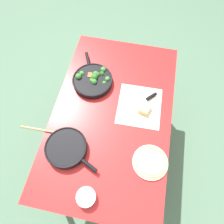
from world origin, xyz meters
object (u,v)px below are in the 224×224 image
at_px(skillet_broccoli, 93,80).
at_px(prep_bowl_steel, 86,197).
at_px(wooden_spoon, 54,132).
at_px(cheese_block, 144,109).
at_px(grater_knife, 147,99).
at_px(dinner_plate_stack, 150,162).
at_px(skillet_eggs, 67,148).

relative_size(skillet_broccoli, prep_bowl_steel, 3.52).
height_order(wooden_spoon, cheese_block, cheese_block).
bearing_deg(grater_knife, wooden_spoon, -13.38).
distance_m(wooden_spoon, prep_bowl_steel, 0.45).
bearing_deg(grater_knife, dinner_plate_stack, 53.12).
xyz_separation_m(cheese_block, dinner_plate_stack, (-0.35, -0.08, -0.01)).
height_order(wooden_spoon, grater_knife, grater_knife).
bearing_deg(cheese_block, skillet_eggs, 130.64).
distance_m(wooden_spoon, cheese_block, 0.62).
bearing_deg(prep_bowl_steel, wooden_spoon, 42.63).
relative_size(skillet_broccoli, grater_knife, 2.19).
relative_size(wooden_spoon, cheese_block, 4.02).
distance_m(skillet_broccoli, dinner_plate_stack, 0.70).
xyz_separation_m(skillet_eggs, cheese_block, (0.37, -0.43, -0.01)).
relative_size(skillet_eggs, dinner_plate_stack, 1.63).
height_order(wooden_spoon, prep_bowl_steel, prep_bowl_steel).
relative_size(skillet_broccoli, wooden_spoon, 1.08).
relative_size(grater_knife, dinner_plate_stack, 0.82).
bearing_deg(wooden_spoon, cheese_block, 25.57).
height_order(grater_knife, prep_bowl_steel, prep_bowl_steel).
xyz_separation_m(skillet_broccoli, prep_bowl_steel, (-0.77, -0.16, -0.00)).
bearing_deg(wooden_spoon, skillet_broccoli, 69.17).
height_order(cheese_block, dinner_plate_stack, cheese_block).
relative_size(skillet_eggs, grater_knife, 1.98).
xyz_separation_m(skillet_broccoli, grater_knife, (-0.07, -0.41, -0.02)).
xyz_separation_m(skillet_broccoli, skillet_eggs, (-0.52, 0.03, -0.00)).
bearing_deg(skillet_broccoli, grater_knife, -124.15).
bearing_deg(dinner_plate_stack, cheese_block, 13.66).
height_order(grater_knife, dinner_plate_stack, dinner_plate_stack).
height_order(skillet_broccoli, grater_knife, skillet_broccoli).
bearing_deg(dinner_plate_stack, prep_bowl_steel, 129.24).
height_order(skillet_broccoli, wooden_spoon, skillet_broccoli).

